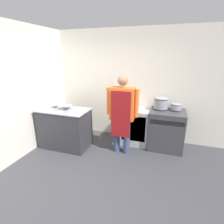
# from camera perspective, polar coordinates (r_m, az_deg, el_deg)

# --- Properties ---
(ground_plane) EXTENTS (14.00, 14.00, 0.00)m
(ground_plane) POSITION_cam_1_polar(r_m,az_deg,el_deg) (3.24, -8.64, -22.03)
(ground_plane) COLOR #38383D
(wall_back) EXTENTS (8.00, 0.05, 2.70)m
(wall_back) POSITION_cam_1_polar(r_m,az_deg,el_deg) (4.50, 2.68, 8.74)
(wall_back) COLOR silver
(wall_back) RESTS_ON ground_plane
(wall_left) EXTENTS (0.05, 8.00, 2.70)m
(wall_left) POSITION_cam_1_polar(r_m,az_deg,el_deg) (4.35, -23.61, 6.93)
(wall_left) COLOR silver
(wall_left) RESTS_ON ground_plane
(prep_counter) EXTENTS (1.15, 0.66, 0.91)m
(prep_counter) POSITION_cam_1_polar(r_m,az_deg,el_deg) (4.24, -15.07, -5.09)
(prep_counter) COLOR #2D2D33
(prep_counter) RESTS_ON ground_plane
(stove) EXTENTS (0.76, 0.65, 0.92)m
(stove) POSITION_cam_1_polar(r_m,az_deg,el_deg) (4.21, 17.27, -5.57)
(stove) COLOR #38383D
(stove) RESTS_ON ground_plane
(fridge_unit) EXTENTS (0.65, 0.59, 0.86)m
(fridge_unit) POSITION_cam_1_polar(r_m,az_deg,el_deg) (4.32, 7.70, -4.51)
(fridge_unit) COLOR silver
(fridge_unit) RESTS_ON ground_plane
(person_cook) EXTENTS (0.69, 0.24, 1.70)m
(person_cook) POSITION_cam_1_polar(r_m,az_deg,el_deg) (3.65, 3.30, 0.47)
(person_cook) COLOR #38476B
(person_cook) RESTS_ON ground_plane
(mixing_bowl) EXTENTS (0.28, 0.28, 0.09)m
(mixing_bowl) POSITION_cam_1_polar(r_m,az_deg,el_deg) (4.08, -14.86, 1.50)
(mixing_bowl) COLOR gray
(mixing_bowl) RESTS_ON prep_counter
(small_bowl) EXTENTS (0.18, 0.18, 0.06)m
(small_bowl) POSITION_cam_1_polar(r_m,az_deg,el_deg) (4.29, -17.95, 1.81)
(small_bowl) COLOR gray
(small_bowl) RESTS_ON prep_counter
(stock_pot) EXTENTS (0.32, 0.32, 0.26)m
(stock_pot) POSITION_cam_1_polar(r_m,az_deg,el_deg) (4.13, 15.72, 2.95)
(stock_pot) COLOR gray
(stock_pot) RESTS_ON stove
(sauce_pot) EXTENTS (0.23, 0.23, 0.15)m
(sauce_pot) POSITION_cam_1_polar(r_m,az_deg,el_deg) (4.14, 20.12, 1.74)
(sauce_pot) COLOR gray
(sauce_pot) RESTS_ON stove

